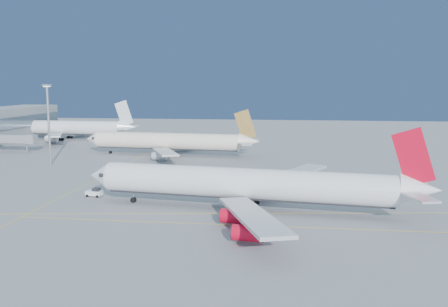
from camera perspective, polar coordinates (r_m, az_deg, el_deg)
ground at (r=107.90m, az=0.73°, el=-6.04°), size 500.00×500.00×0.00m
jet_bridge at (r=206.05m, az=-23.38°, el=1.55°), size 23.60×3.60×6.90m
taxiway_lines at (r=116.49m, az=-6.14°, el=-5.02°), size 118.86×140.00×0.02m
airliner_virgin at (r=103.25m, az=3.14°, el=-3.57°), size 73.79×65.76×18.22m
airliner_etihad at (r=181.66m, az=-6.16°, el=1.40°), size 65.95×60.70×17.20m
airliner_third at (r=242.48m, az=-17.65°, el=2.83°), size 68.92×63.56×18.50m
pushback_tug at (r=120.38m, az=-14.58°, el=-4.34°), size 3.92×2.67×2.09m
light_mast at (r=169.57m, az=-19.43°, el=3.89°), size 2.23×2.23×25.79m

